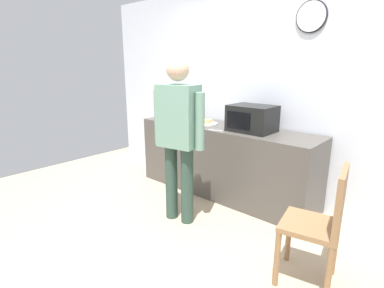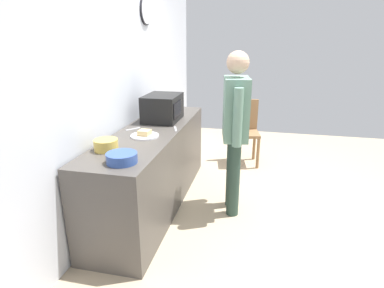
{
  "view_description": "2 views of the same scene",
  "coord_description": "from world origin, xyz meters",
  "views": [
    {
      "loc": [
        1.89,
        -1.77,
        1.63
      ],
      "look_at": [
        -0.34,
        0.73,
        0.74
      ],
      "focal_mm": 28.11,
      "sensor_mm": 36.0,
      "label": 1
    },
    {
      "loc": [
        -3.32,
        0.08,
        1.81
      ],
      "look_at": [
        -0.32,
        0.76,
        0.78
      ],
      "focal_mm": 29.78,
      "sensor_mm": 36.0,
      "label": 2
    }
  ],
  "objects": [
    {
      "name": "cereal_bowl",
      "position": [
        -0.96,
        1.37,
        0.93
      ],
      "size": [
        0.21,
        0.21,
        0.1
      ],
      "primitive_type": "cylinder",
      "color": "gold",
      "rests_on": "kitchen_counter"
    },
    {
      "name": "kitchen_counter",
      "position": [
        -0.24,
        1.22,
        0.44
      ],
      "size": [
        2.37,
        0.62,
        0.88
      ],
      "primitive_type": "cube",
      "color": "#4C4742",
      "rests_on": "ground_plane"
    },
    {
      "name": "wooden_chair",
      "position": [
        1.28,
        0.32,
        0.52
      ],
      "size": [
        0.47,
        0.47,
        0.94
      ],
      "color": "olive",
      "rests_on": "ground_plane"
    },
    {
      "name": "ground_plane",
      "position": [
        0.0,
        0.0,
        0.0
      ],
      "size": [
        6.0,
        6.0,
        0.0
      ],
      "primitive_type": "plane",
      "color": "tan"
    },
    {
      "name": "spoon_utensil",
      "position": [
        -0.19,
        0.97,
        0.89
      ],
      "size": [
        0.17,
        0.07,
        0.01
      ],
      "primitive_type": "cube",
      "rotation": [
        0.0,
        0.0,
        0.33
      ],
      "color": "silver",
      "rests_on": "kitchen_counter"
    },
    {
      "name": "person_standing",
      "position": [
        -0.18,
        0.34,
        0.99
      ],
      "size": [
        0.58,
        0.3,
        1.69
      ],
      "color": "#2B4338",
      "rests_on": "ground_plane"
    },
    {
      "name": "back_wall",
      "position": [
        0.0,
        1.6,
        1.3
      ],
      "size": [
        5.4,
        0.13,
        2.6
      ],
      "color": "silver",
      "rests_on": "ground_plane"
    },
    {
      "name": "microwave",
      "position": [
        0.14,
        1.21,
        1.03
      ],
      "size": [
        0.5,
        0.39,
        0.3
      ],
      "color": "black",
      "rests_on": "kitchen_counter"
    },
    {
      "name": "sandwich_plate",
      "position": [
        -0.51,
        1.19,
        0.9
      ],
      "size": [
        0.28,
        0.28,
        0.07
      ],
      "color": "white",
      "rests_on": "kitchen_counter"
    },
    {
      "name": "fork_utensil",
      "position": [
        -0.3,
        1.4,
        0.89
      ],
      "size": [
        0.15,
        0.12,
        0.01
      ],
      "primitive_type": "cube",
      "rotation": [
        0.0,
        0.0,
        2.49
      ],
      "color": "silver",
      "rests_on": "kitchen_counter"
    },
    {
      "name": "salad_bowl",
      "position": [
        -1.19,
        1.12,
        0.92
      ],
      "size": [
        0.24,
        0.24,
        0.08
      ],
      "primitive_type": "cylinder",
      "color": "#33519E",
      "rests_on": "kitchen_counter"
    }
  ]
}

